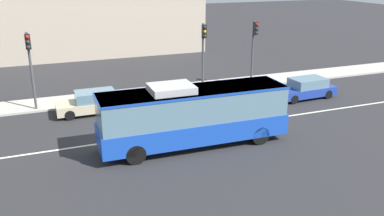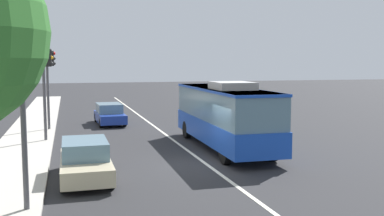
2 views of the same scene
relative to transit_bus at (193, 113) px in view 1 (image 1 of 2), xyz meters
The scene contains 9 objects.
ground_plane 4.15m from the transit_bus, 148.23° to the left, with size 160.00×160.00×0.00m, color #28282B.
sidewalk_kerb 10.56m from the transit_bus, 107.73° to the left, with size 80.00×2.86×0.14m, color #B2ADA3.
lane_centre_line 4.15m from the transit_bus, 148.23° to the left, with size 76.00×0.16×0.01m, color silver.
transit_bus is the anchor object (origin of this frame).
sedan_blue 11.72m from the transit_bus, 24.38° to the left, with size 4.57×1.98×1.46m.
sedan_beige 8.33m from the transit_bus, 120.73° to the left, with size 4.50×1.83×1.46m.
traffic_light_near_corner 12.24m from the transit_bus, 46.02° to the left, with size 0.34×0.62×5.20m.
traffic_light_mid_block 9.86m from the transit_bus, 64.23° to the left, with size 0.34×0.62×5.20m.
traffic_light_far_corner 11.80m from the transit_bus, 131.36° to the left, with size 0.34×0.62×5.20m.
Camera 1 is at (-4.12, -20.63, 9.06)m, focal length 38.15 mm.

